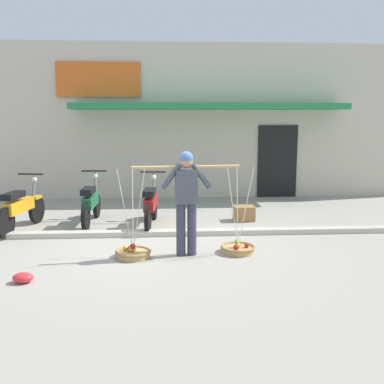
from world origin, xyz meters
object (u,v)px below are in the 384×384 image
(fruit_vendor, at_px, (186,196))
(fruit_basket_left_side, at_px, (238,248))
(plastic_litter_bag, at_px, (23,278))
(motorcycle_nearest_shop, at_px, (21,208))
(motorcycle_third_in_row, at_px, (151,205))
(wooden_crate, at_px, (244,213))
(fruit_basket_right_side, at_px, (133,252))
(motorcycle_second_in_row, at_px, (91,203))

(fruit_vendor, distance_m, fruit_basket_left_side, 1.25)
(fruit_vendor, xyz_separation_m, plastic_litter_bag, (-2.28, -1.09, -0.91))
(fruit_basket_left_side, bearing_deg, motorcycle_nearest_shop, 156.91)
(fruit_vendor, bearing_deg, fruit_basket_left_side, 4.40)
(motorcycle_third_in_row, distance_m, wooden_crate, 2.06)
(fruit_basket_right_side, height_order, wooden_crate, fruit_basket_right_side)
(fruit_basket_right_side, xyz_separation_m, wooden_crate, (2.24, 2.44, 0.08))
(fruit_basket_left_side, height_order, fruit_basket_right_side, same)
(fruit_basket_right_side, relative_size, plastic_litter_bag, 5.18)
(fruit_basket_left_side, relative_size, plastic_litter_bag, 5.18)
(motorcycle_nearest_shop, relative_size, wooden_crate, 4.10)
(motorcycle_third_in_row, height_order, wooden_crate, motorcycle_third_in_row)
(motorcycle_nearest_shop, bearing_deg, motorcycle_third_in_row, 4.37)
(fruit_vendor, relative_size, motorcycle_third_in_row, 0.95)
(fruit_basket_right_side, xyz_separation_m, plastic_litter_bag, (-1.42, -1.02, -0.01))
(motorcycle_nearest_shop, bearing_deg, fruit_basket_left_side, -23.09)
(fruit_basket_right_side, distance_m, plastic_litter_bag, 1.75)
(fruit_basket_right_side, bearing_deg, motorcycle_nearest_shop, 141.29)
(fruit_vendor, bearing_deg, motorcycle_third_in_row, 107.47)
(motorcycle_second_in_row, relative_size, plastic_litter_bag, 6.51)
(fruit_basket_right_side, relative_size, motorcycle_nearest_shop, 0.81)
(fruit_basket_left_side, relative_size, motorcycle_third_in_row, 0.80)
(motorcycle_third_in_row, bearing_deg, fruit_basket_right_side, -96.64)
(fruit_vendor, distance_m, motorcycle_second_in_row, 2.98)
(motorcycle_third_in_row, bearing_deg, motorcycle_second_in_row, 168.16)
(fruit_vendor, xyz_separation_m, motorcycle_nearest_shop, (-3.18, 1.79, -0.53))
(motorcycle_nearest_shop, distance_m, motorcycle_third_in_row, 2.57)
(plastic_litter_bag, bearing_deg, motorcycle_second_in_row, 83.21)
(motorcycle_second_in_row, height_order, plastic_litter_bag, motorcycle_second_in_row)
(fruit_basket_right_side, xyz_separation_m, motorcycle_nearest_shop, (-2.32, 1.86, 0.37))
(motorcycle_nearest_shop, xyz_separation_m, plastic_litter_bag, (0.90, -2.88, -0.38))
(fruit_basket_left_side, height_order, motorcycle_second_in_row, fruit_basket_left_side)
(motorcycle_nearest_shop, height_order, wooden_crate, motorcycle_nearest_shop)
(fruit_basket_left_side, distance_m, motorcycle_nearest_shop, 4.41)
(fruit_basket_left_side, xyz_separation_m, wooden_crate, (0.51, 2.30, 0.08))
(fruit_vendor, bearing_deg, fruit_basket_right_side, -175.48)
(fruit_basket_right_side, distance_m, motorcycle_third_in_row, 2.10)
(fruit_basket_right_side, relative_size, motorcycle_third_in_row, 0.80)
(motorcycle_nearest_shop, height_order, motorcycle_second_in_row, same)
(fruit_vendor, distance_m, plastic_litter_bag, 2.69)
(motorcycle_third_in_row, bearing_deg, fruit_vendor, -72.53)
(motorcycle_third_in_row, distance_m, plastic_litter_bag, 3.52)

